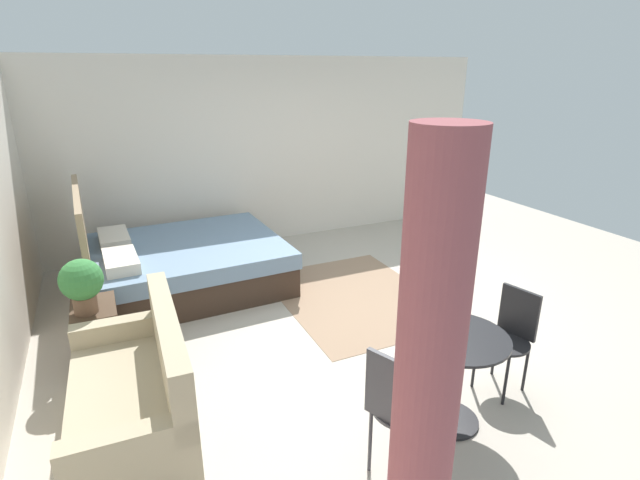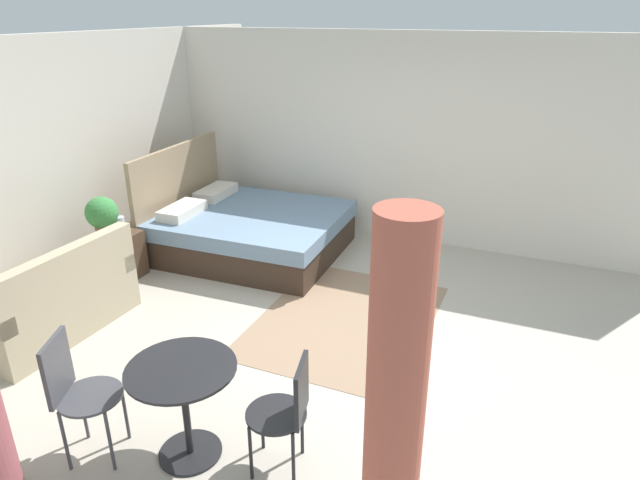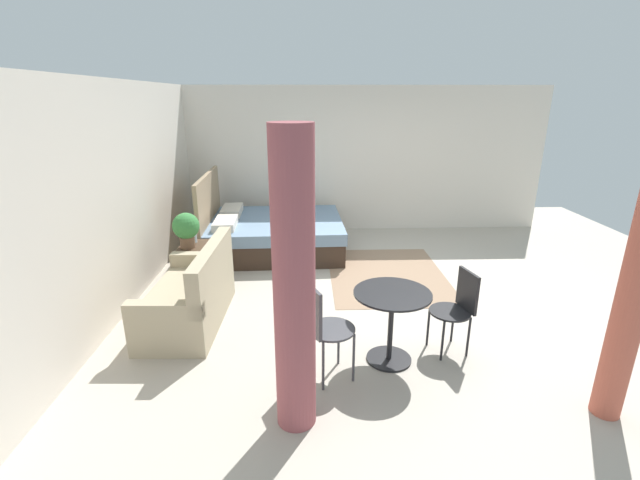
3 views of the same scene
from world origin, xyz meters
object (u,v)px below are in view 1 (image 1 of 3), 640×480
Objects in this scene: couch at (137,397)px; balcony_table at (455,362)px; bed at (182,263)px; cafe_chair_near_couch at (510,331)px; cafe_chair_near_window at (398,404)px; vase at (86,292)px; nightstand at (98,333)px; potted_plant at (82,283)px.

couch reaches higher than balcony_table.
bed is 3.69m from cafe_chair_near_couch.
cafe_chair_near_window is at bearing 112.44° from balcony_table.
cafe_chair_near_window is (-3.49, -0.71, 0.26)m from bed.
bed is 3.57m from cafe_chair_near_window.
cafe_chair_near_couch is at bearing -72.18° from cafe_chair_near_window.
cafe_chair_near_window is (-1.11, -1.43, 0.27)m from couch.
vase is 0.19× the size of cafe_chair_near_window.
bed is 4.13× the size of nightstand.
cafe_chair_near_window is 1.42m from cafe_chair_near_couch.
cafe_chair_near_couch reaches higher than nightstand.
cafe_chair_near_couch is (-1.79, -3.01, 0.24)m from nightstand.
cafe_chair_near_couch reaches higher than balcony_table.
bed is at bearing 23.06° from balcony_table.
bed reaches higher than cafe_chair_near_window.
couch is at bearing -168.34° from nightstand.
balcony_table is 0.86× the size of cafe_chair_near_couch.
couch is 3.25× the size of potted_plant.
cafe_chair_near_window is (-0.27, 0.66, 0.06)m from balcony_table.
couch reaches higher than nightstand.
balcony_table is (-3.22, -1.37, 0.20)m from bed.
cafe_chair_near_couch is (-3.06, -2.06, 0.20)m from bed.
cafe_chair_near_window reaches higher than cafe_chair_near_couch.
cafe_chair_near_window is at bearing -168.54° from bed.
couch is at bearing 68.26° from balcony_table.
couch is 1.83m from cafe_chair_near_window.
potted_plant is at bearing 155.37° from nightstand.
nightstand is 0.74× the size of balcony_table.
vase is (-1.15, 0.99, 0.32)m from bed.
balcony_table is at bearing -156.94° from bed.
couch is at bearing 76.42° from cafe_chair_near_couch.
cafe_chair_near_couch is at bearing -103.58° from couch.
nightstand is at bearing -24.63° from potted_plant.
nightstand is (-1.27, 0.95, -0.03)m from bed.
nightstand is at bearing 59.27° from cafe_chair_near_couch.
nightstand is 2.79m from cafe_chair_near_window.
potted_plant is at bearing 143.85° from bed.
couch is (-2.38, 0.72, -0.00)m from bed.
bed is 1.45× the size of couch.
couch is 1.14m from nightstand.
potted_plant is at bearing 38.74° from cafe_chair_near_window.
nightstand is 3.08× the size of vase.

